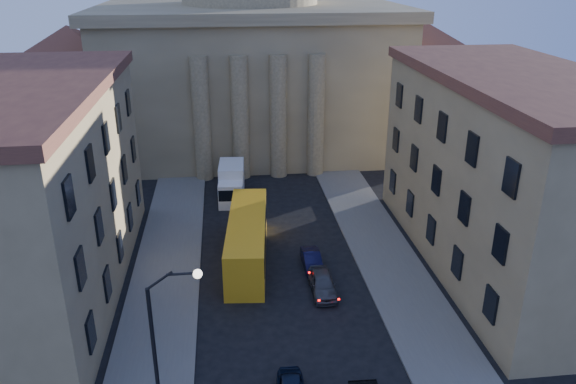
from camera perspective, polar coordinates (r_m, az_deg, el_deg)
name	(u,v)px	position (r m, az deg, el deg)	size (l,w,h in m)	color
sidewalk_left	(160,311)	(39.27, -12.84, -11.68)	(5.00, 60.00, 0.15)	#5E5B56
sidewalk_right	(407,294)	(40.84, 11.97, -10.15)	(5.00, 60.00, 0.15)	#5E5B56
church	(251,48)	(70.66, -3.75, 14.37)	(68.02, 28.76, 36.60)	#776849
building_left	(27,192)	(41.31, -25.00, -0.03)	(11.60, 26.60, 14.70)	tan
building_right	(510,172)	(44.25, 21.64, 1.93)	(11.60, 26.60, 14.70)	tan
street_lamp	(164,337)	(27.98, -12.47, -14.19)	(2.62, 0.44, 8.83)	black
car_right_far	(322,284)	(40.04, 3.51, -9.27)	(1.70, 4.23, 1.44)	#444549
car_right_distant	(312,260)	(43.03, 2.44, -6.96)	(1.32, 3.78, 1.25)	black
city_bus	(247,238)	(43.70, -4.15, -4.67)	(3.92, 12.53, 3.47)	#F6AD1B
box_truck	(231,183)	(55.22, -5.77, 0.88)	(2.70, 6.11, 3.28)	white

